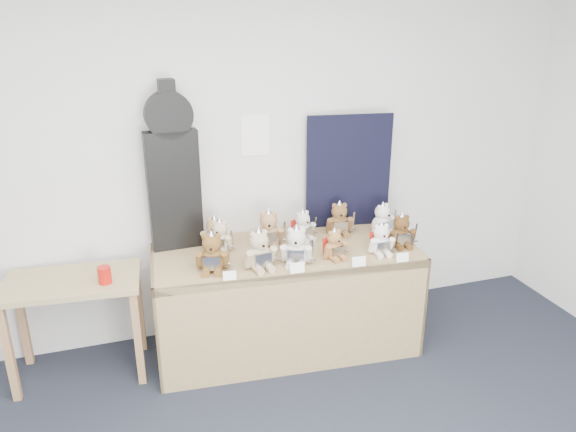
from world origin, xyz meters
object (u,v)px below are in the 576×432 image
object	(u,v)px
teddy_front_left	(260,251)
teddy_back_far_left	(215,234)
side_table	(74,296)
teddy_front_right	(334,245)
teddy_front_end	(401,232)
guitar_case	(173,169)
teddy_back_left	(220,237)
teddy_front_centre	(296,248)
teddy_front_far_right	(381,240)
teddy_back_centre_left	(269,230)
display_table	(288,276)
teddy_back_centre_right	(303,227)
teddy_front_far_left	(212,254)
teddy_back_right	(339,220)
teddy_back_end	(383,220)
red_cup	(105,275)

from	to	relation	value
teddy_front_left	teddy_back_far_left	distance (m)	0.47
side_table	teddy_front_right	size ratio (longest dim) A/B	3.86
teddy_front_end	teddy_back_far_left	bearing A→B (deg)	169.91
guitar_case	teddy_back_left	size ratio (longest dim) A/B	4.52
teddy_front_centre	teddy_front_far_right	distance (m)	0.62
teddy_back_centre_left	display_table	bearing A→B (deg)	-52.29
teddy_front_end	teddy_back_left	size ratio (longest dim) A/B	1.03
display_table	guitar_case	distance (m)	1.10
teddy_front_end	teddy_back_centre_right	bearing A→B (deg)	158.89
teddy_front_far_left	teddy_back_right	bearing A→B (deg)	32.48
teddy_front_end	teddy_back_centre_right	world-z (taller)	teddy_front_end
side_table	teddy_front_far_right	bearing A→B (deg)	-4.58
teddy_back_centre_right	teddy_back_left	bearing A→B (deg)	161.93
teddy_front_left	teddy_front_right	xyz separation A→B (m)	(0.53, -0.01, -0.03)
side_table	teddy_back_centre_left	distance (m)	1.40
teddy_front_far_left	teddy_back_right	distance (m)	1.09
teddy_front_end	teddy_front_far_right	bearing A→B (deg)	-153.38
teddy_front_far_left	teddy_back_end	xyz separation A→B (m)	(1.35, 0.23, -0.01)
teddy_back_left	teddy_back_far_left	world-z (taller)	teddy_back_far_left
teddy_back_left	teddy_back_centre_left	size ratio (longest dim) A/B	0.87
teddy_front_far_left	teddy_back_far_left	world-z (taller)	teddy_front_far_left
guitar_case	teddy_front_left	bearing A→B (deg)	-50.20
teddy_front_centre	teddy_back_centre_left	size ratio (longest dim) A/B	0.98
teddy_back_far_left	teddy_back_centre_right	bearing A→B (deg)	27.76
teddy_front_far_left	red_cup	bearing A→B (deg)	-176.37
side_table	guitar_case	distance (m)	1.08
display_table	teddy_back_end	distance (m)	0.86
teddy_front_far_right	teddy_back_left	world-z (taller)	teddy_back_left
side_table	teddy_front_right	xyz separation A→B (m)	(1.74, -0.33, 0.27)
display_table	side_table	size ratio (longest dim) A/B	2.12
teddy_front_far_left	teddy_front_left	size ratio (longest dim) A/B	0.98
display_table	side_table	bearing A→B (deg)	177.87
guitar_case	teddy_back_far_left	xyz separation A→B (m)	(0.25, -0.11, -0.48)
red_cup	teddy_front_left	size ratio (longest dim) A/B	0.38
display_table	teddy_front_far_right	xyz separation A→B (m)	(0.63, -0.18, 0.27)
teddy_back_centre_left	teddy_front_right	bearing A→B (deg)	-29.70
side_table	teddy_back_centre_left	bearing A→B (deg)	5.47
display_table	teddy_front_far_right	bearing A→B (deg)	-11.55
teddy_front_centre	teddy_back_right	xyz separation A→B (m)	(0.48, 0.40, -0.01)
side_table	teddy_back_centre_right	bearing A→B (deg)	6.73
teddy_front_far_left	teddy_front_end	bearing A→B (deg)	14.20
display_table	teddy_front_end	world-z (taller)	teddy_front_end
teddy_front_centre	teddy_back_far_left	size ratio (longest dim) A/B	1.12
teddy_back_end	teddy_front_far_right	bearing A→B (deg)	-140.26
red_cup	teddy_front_far_right	size ratio (longest dim) A/B	0.45
teddy_back_right	teddy_back_far_left	size ratio (longest dim) A/B	1.06
teddy_back_end	red_cup	bearing A→B (deg)	160.78
teddy_back_centre_left	teddy_back_centre_right	size ratio (longest dim) A/B	1.19
display_table	teddy_front_right	size ratio (longest dim) A/B	8.18
teddy_back_left	teddy_back_centre_left	bearing A→B (deg)	23.31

